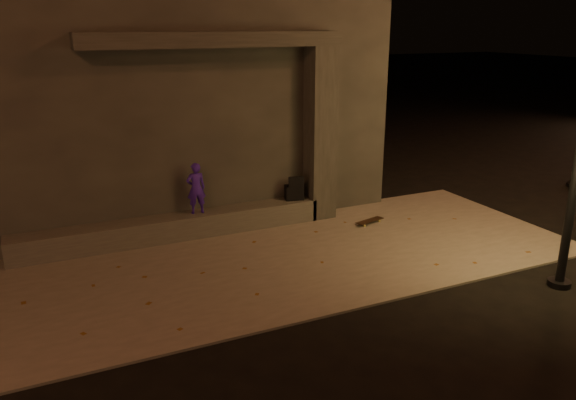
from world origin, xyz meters
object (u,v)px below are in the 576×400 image
column (320,134)px  skateboarder (196,188)px  skateboard (370,221)px  backpack (294,191)px

column → skateboarder: 2.84m
skateboarder → skateboard: bearing=167.9°
column → skateboard: size_ratio=5.13×
skateboarder → column: bearing=-177.2°
backpack → skateboard: backpack is taller
skateboard → skateboarder: bearing=150.7°
column → skateboarder: (-2.72, 0.00, -0.84)m
skateboarder → backpack: skateboarder is taller
skateboard → backpack: bearing=131.0°
backpack → skateboard: 1.71m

